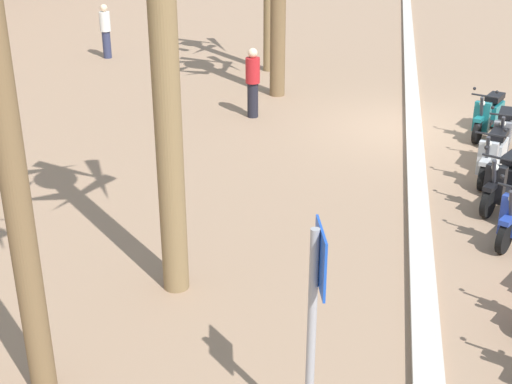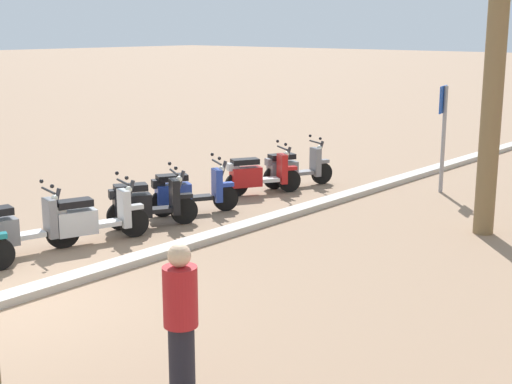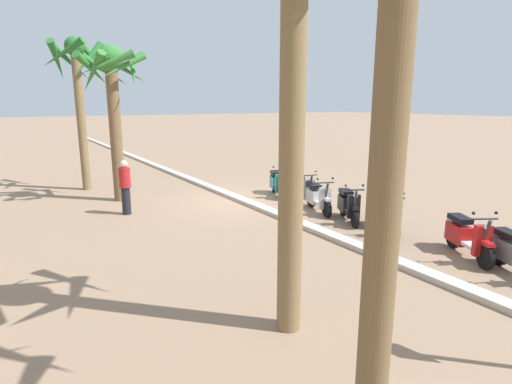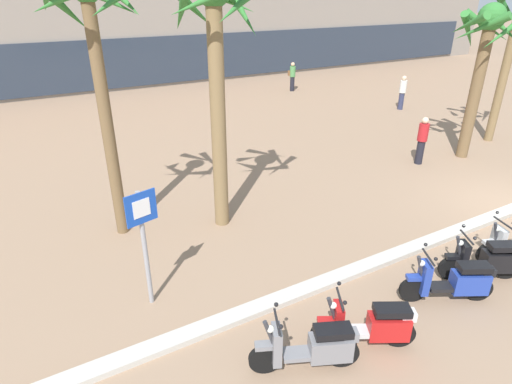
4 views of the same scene
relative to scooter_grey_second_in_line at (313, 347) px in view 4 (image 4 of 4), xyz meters
The scene contains 11 objects.
scooter_grey_second_in_line is the anchor object (origin of this frame).
scooter_red_mid_rear 1.15m from the scooter_grey_second_in_line, ahead, with size 1.61×0.98×1.17m.
scooter_blue_mid_centre 3.39m from the scooter_grey_second_in_line, ahead, with size 1.66×0.99×1.17m.
scooter_black_lead_nearest 4.59m from the scooter_grey_second_in_line, ahead, with size 1.56×0.94×1.17m.
crossing_sign 3.52m from the scooter_grey_second_in_line, 121.76° to the left, with size 0.59×0.18×2.40m.
palm_tree_by_mall_entrance 6.49m from the scooter_grey_second_in_line, 80.91° to the left, with size 2.37×2.42×5.99m.
palm_tree_mid_walkway 12.26m from the scooter_grey_second_in_line, 25.82° to the left, with size 2.34×2.38×5.20m.
palm_tree_far_corner 7.38m from the scooter_grey_second_in_line, 105.05° to the left, with size 2.33×2.36×5.92m.
pedestrian_strolling_near_curb 10.21m from the scooter_grey_second_in_line, 32.09° to the left, with size 0.34×0.34×1.67m.
pedestrian_window_shopping 17.74m from the scooter_grey_second_in_line, 38.87° to the left, with size 0.34×0.34×1.69m.
pedestrian_by_palm_tree 20.93m from the scooter_grey_second_in_line, 56.82° to the left, with size 0.46×0.36×1.67m.
Camera 4 is at (-11.67, -5.57, 5.56)m, focal length 29.89 mm.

